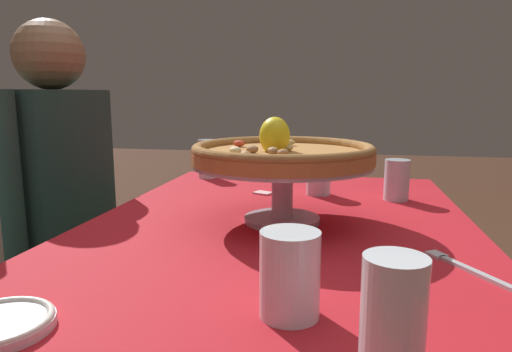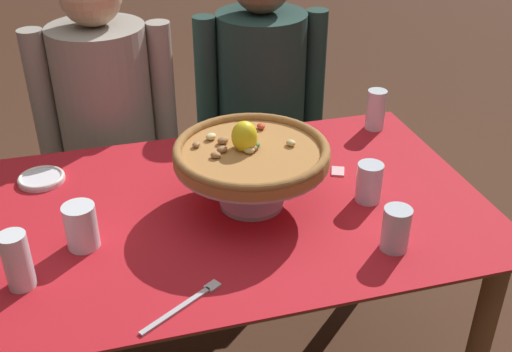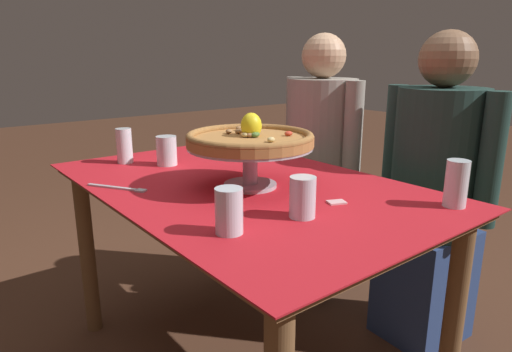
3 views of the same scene
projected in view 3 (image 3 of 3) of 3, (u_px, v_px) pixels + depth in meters
dining_table at (242, 212)px, 1.50m from camera, size 1.33×0.85×0.71m
pizza_stand at (250, 157)px, 1.40m from camera, size 0.39×0.39×0.13m
pizza at (250, 138)px, 1.39m from camera, size 0.40×0.40×0.10m
water_glass_back_right at (456, 186)px, 1.23m from camera, size 0.06×0.06×0.13m
water_glass_side_right at (302, 200)px, 1.15m from camera, size 0.07×0.07×0.11m
water_glass_front_right at (229, 214)px, 1.04m from camera, size 0.07×0.07×0.11m
water_glass_side_left at (167, 153)px, 1.70m from camera, size 0.08×0.08×0.11m
water_glass_front_left at (125, 148)px, 1.73m from camera, size 0.06×0.06×0.14m
side_plate at (224, 148)px, 1.99m from camera, size 0.13×0.13×0.02m
dinner_fork at (120, 188)px, 1.40m from camera, size 0.19×0.13×0.01m
sugar_packet at (337, 202)px, 1.27m from camera, size 0.05×0.06×0.00m
diner_left at (319, 173)px, 2.12m from camera, size 0.48×0.34×1.21m
diner_right at (432, 201)px, 1.71m from camera, size 0.48×0.34×1.20m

